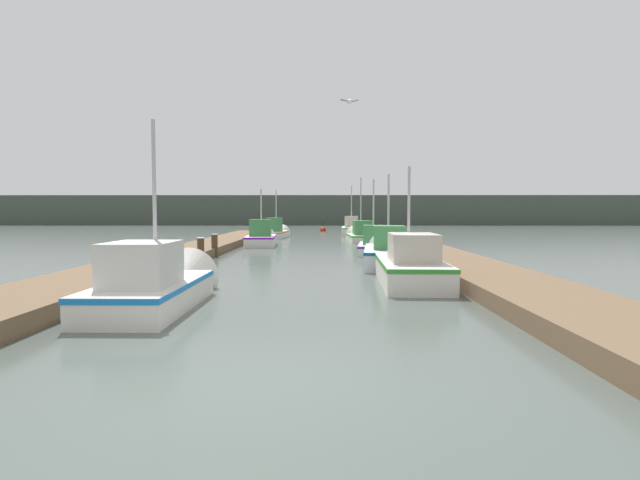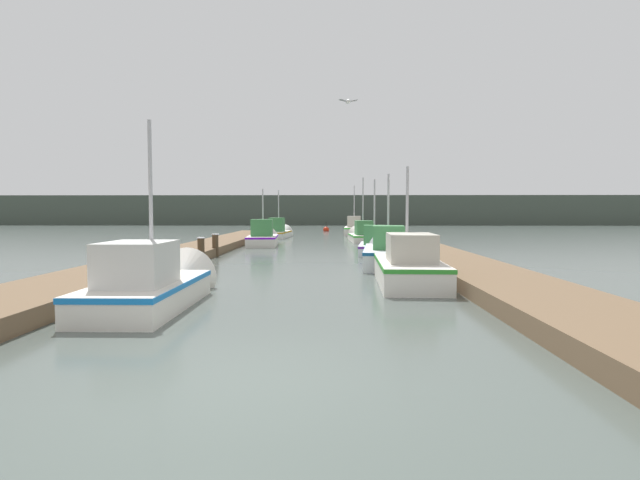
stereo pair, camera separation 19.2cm
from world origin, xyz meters
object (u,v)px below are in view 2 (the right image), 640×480
at_px(fishing_boat_7, 354,229).
at_px(fishing_boat_2, 388,252).
at_px(fishing_boat_5, 362,235).
at_px(mooring_piling_0, 384,237).
at_px(fishing_boat_3, 374,245).
at_px(fishing_boat_4, 263,238).
at_px(fishing_boat_0, 156,283).
at_px(fishing_boat_6, 279,232).
at_px(seagull_lead, 348,101).
at_px(fishing_boat_1, 406,264).
at_px(mooring_piling_1, 201,250).
at_px(channel_buoy, 326,230).
at_px(mooring_piling_2, 215,245).

bearing_deg(fishing_boat_7, fishing_boat_2, -86.51).
height_order(fishing_boat_5, mooring_piling_0, fishing_boat_5).
xyz_separation_m(fishing_boat_2, fishing_boat_5, (-0.02, 14.59, -0.06)).
distance_m(fishing_boat_3, fishing_boat_4, 7.76).
distance_m(fishing_boat_0, mooring_piling_0, 19.96).
distance_m(fishing_boat_4, fishing_boat_6, 8.80).
relative_size(fishing_boat_6, fishing_boat_7, 0.89).
height_order(fishing_boat_2, seagull_lead, seagull_lead).
bearing_deg(fishing_boat_1, fishing_boat_5, 92.21).
distance_m(fishing_boat_2, fishing_boat_3, 5.24).
bearing_deg(fishing_boat_2, mooring_piling_1, -178.67).
bearing_deg(fishing_boat_0, fishing_boat_4, 90.55).
height_order(fishing_boat_5, mooring_piling_1, fishing_boat_5).
relative_size(fishing_boat_2, seagull_lead, 10.09).
relative_size(fishing_boat_0, channel_buoy, 4.41).
xyz_separation_m(fishing_boat_0, fishing_boat_5, (5.88, 22.72, -0.05)).
xyz_separation_m(fishing_boat_2, seagull_lead, (-1.64, -3.78, 4.76)).
height_order(fishing_boat_6, fishing_boat_7, fishing_boat_7).
distance_m(fishing_boat_1, seagull_lead, 5.06).
relative_size(fishing_boat_7, mooring_piling_2, 5.81).
bearing_deg(fishing_boat_0, fishing_boat_1, 32.79).
xyz_separation_m(fishing_boat_6, mooring_piling_2, (-1.21, -15.89, 0.09)).
xyz_separation_m(fishing_boat_3, mooring_piling_0, (1.02, 5.36, 0.11)).
xyz_separation_m(fishing_boat_1, channel_buoy, (-2.55, 34.56, -0.30)).
bearing_deg(fishing_boat_5, fishing_boat_2, -92.77).
height_order(fishing_boat_6, channel_buoy, fishing_boat_6).
bearing_deg(mooring_piling_2, fishing_boat_1, -45.73).
xyz_separation_m(mooring_piling_1, channel_buoy, (4.64, 29.68, -0.33)).
xyz_separation_m(fishing_boat_1, fishing_boat_2, (-0.01, 4.34, -0.01)).
relative_size(fishing_boat_3, channel_buoy, 4.38).
distance_m(fishing_boat_6, fishing_boat_7, 7.79).
relative_size(mooring_piling_1, mooring_piling_2, 0.98).
distance_m(fishing_boat_2, mooring_piling_1, 7.20).
distance_m(fishing_boat_4, seagull_lead, 15.38).
distance_m(fishing_boat_0, mooring_piling_2, 11.27).
relative_size(fishing_boat_3, mooring_piling_1, 4.87).
bearing_deg(fishing_boat_4, fishing_boat_1, -70.77).
bearing_deg(seagull_lead, mooring_piling_2, -63.48).
distance_m(fishing_boat_1, fishing_boat_3, 9.57).
relative_size(fishing_boat_0, seagull_lead, 8.57).
height_order(fishing_boat_3, mooring_piling_2, fishing_boat_3).
distance_m(mooring_piling_0, mooring_piling_1, 12.95).
bearing_deg(fishing_boat_7, channel_buoy, 114.81).
xyz_separation_m(fishing_boat_7, seagull_lead, (-1.55, -27.82, 4.75)).
distance_m(fishing_boat_7, mooring_piling_0, 13.48).
xyz_separation_m(fishing_boat_2, mooring_piling_2, (-7.20, 3.06, 0.05)).
bearing_deg(mooring_piling_2, fishing_boat_3, 16.86).
relative_size(fishing_boat_6, seagull_lead, 9.26).
height_order(fishing_boat_1, mooring_piling_2, fishing_boat_1).
xyz_separation_m(fishing_boat_6, seagull_lead, (4.35, -22.74, 4.80)).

